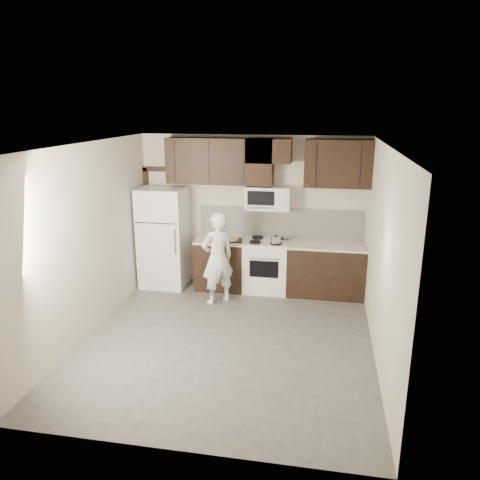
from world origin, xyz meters
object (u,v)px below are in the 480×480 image
(stove, at_px, (266,266))
(refrigerator, at_px, (164,237))
(person, at_px, (217,258))
(microwave, at_px, (268,198))

(stove, bearing_deg, refrigerator, -178.49)
(stove, height_order, person, person)
(microwave, height_order, refrigerator, microwave)
(microwave, bearing_deg, refrigerator, -174.85)
(person, bearing_deg, refrigerator, -69.01)
(refrigerator, bearing_deg, person, -29.24)
(refrigerator, bearing_deg, microwave, 5.15)
(person, bearing_deg, microwave, -171.82)
(refrigerator, relative_size, person, 1.16)
(stove, height_order, refrigerator, refrigerator)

